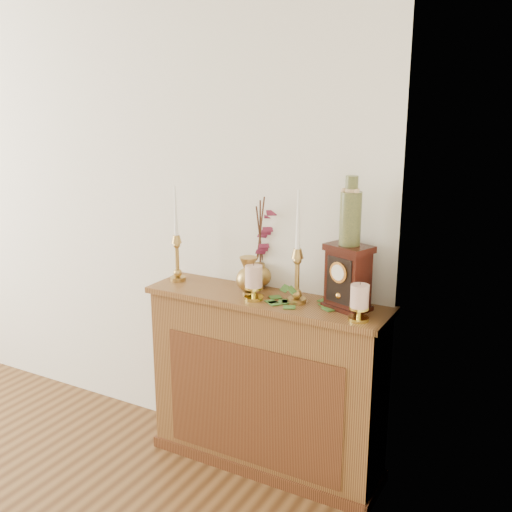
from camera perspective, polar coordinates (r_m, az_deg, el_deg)
The scene contains 10 objects.
console_shelf at distance 3.14m, azimuth 0.91°, elevation -12.46°, with size 1.24×0.34×0.93m.
candlestick_left at distance 3.18m, azimuth -7.54°, elevation 0.54°, with size 0.08×0.08×0.51m.
candlestick_center at distance 2.81m, azimuth 3.95°, elevation -1.04°, with size 0.09×0.09×0.54m.
bud_vase at distance 2.93m, azimuth -0.73°, elevation -1.98°, with size 0.12×0.12×0.20m.
ginger_jar at distance 3.04m, azimuth 0.78°, elevation 0.96°, with size 0.20×0.21×0.48m.
pillar_candle_left at distance 2.87m, azimuth -0.22°, elevation -2.37°, with size 0.09×0.09×0.18m.
pillar_candle_right at distance 2.65m, azimuth 9.82°, elevation -4.22°, with size 0.09×0.09×0.18m.
ivy_garland at distance 2.81m, azimuth 5.46°, elevation -4.61°, with size 0.50×0.21×0.09m.
mantel_clock at distance 2.77m, azimuth 8.72°, elevation -2.07°, with size 0.24×0.20×0.30m.
ceramic_vase at distance 2.70m, azimuth 9.00°, elevation 3.93°, with size 0.10×0.10×0.31m.
Camera 1 is at (2.70, -0.37, 1.88)m, focal length 42.00 mm.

